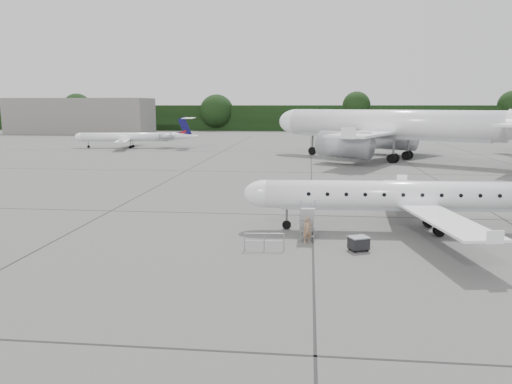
# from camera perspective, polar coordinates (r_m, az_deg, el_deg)

# --- Properties ---
(ground) EXTENTS (320.00, 320.00, 0.00)m
(ground) POSITION_cam_1_polar(r_m,az_deg,el_deg) (30.49, 14.20, -5.77)
(ground) COLOR #5D5C5A
(ground) RESTS_ON ground
(treeline) EXTENTS (260.00, 4.00, 8.00)m
(treeline) POSITION_cam_1_polar(r_m,az_deg,el_deg) (159.18, 7.74, 8.36)
(treeline) COLOR black
(treeline) RESTS_ON ground
(terminal_building) EXTENTS (40.00, 14.00, 10.00)m
(terminal_building) POSITION_cam_1_polar(r_m,az_deg,el_deg) (153.80, -19.38, 8.22)
(terminal_building) COLOR slate
(terminal_building) RESTS_ON ground
(main_regional_jet) EXTENTS (26.36, 19.57, 6.54)m
(main_regional_jet) POSITION_cam_1_polar(r_m,az_deg,el_deg) (33.58, 18.38, 1.16)
(main_regional_jet) COLOR white
(main_regional_jet) RESTS_ON ground
(airstair) EXTENTS (0.95, 2.14, 2.05)m
(airstair) POSITION_cam_1_polar(r_m,az_deg,el_deg) (30.90, 5.83, -3.34)
(airstair) COLOR white
(airstair) RESTS_ON ground
(passenger) EXTENTS (0.66, 0.55, 1.55)m
(passenger) POSITION_cam_1_polar(r_m,az_deg,el_deg) (29.79, 5.92, -4.34)
(passenger) COLOR #946F50
(passenger) RESTS_ON ground
(safety_railing) EXTENTS (2.20, 0.27, 1.00)m
(safety_railing) POSITION_cam_1_polar(r_m,az_deg,el_deg) (28.06, 0.95, -5.76)
(safety_railing) COLOR gray
(safety_railing) RESTS_ON ground
(baggage_cart) EXTENTS (1.25, 1.16, 0.87)m
(baggage_cart) POSITION_cam_1_polar(r_m,az_deg,el_deg) (28.70, 11.64, -5.75)
(baggage_cart) COLOR black
(baggage_cart) RESTS_ON ground
(bg_narrowbody) EXTENTS (50.53, 46.85, 14.75)m
(bg_narrowbody) POSITION_cam_1_polar(r_m,az_deg,el_deg) (76.11, 14.98, 9.05)
(bg_narrowbody) COLOR white
(bg_narrowbody) RESTS_ON ground
(bg_regional_left) EXTENTS (23.91, 18.52, 5.81)m
(bg_regional_left) POSITION_cam_1_polar(r_m,az_deg,el_deg) (98.38, -14.53, 6.58)
(bg_regional_left) COLOR white
(bg_regional_left) RESTS_ON ground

